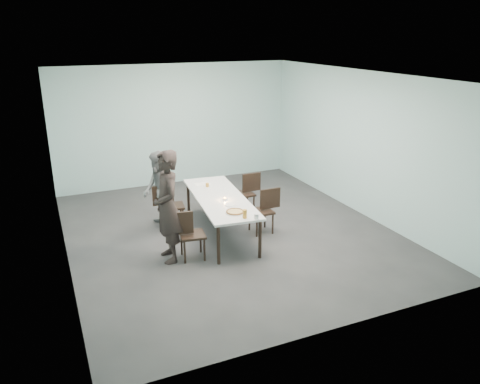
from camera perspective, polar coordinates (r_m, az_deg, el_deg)
name	(u,v)px	position (r m, az deg, el deg)	size (l,w,h in m)	color
ground	(229,231)	(9.24, -1.38, -4.84)	(7.00, 7.00, 0.00)	#333335
room_shell	(228,130)	(8.62, -1.48, 7.56)	(6.02, 7.02, 3.01)	#ABD5D7
table	(220,200)	(8.92, -2.45, -0.95)	(1.16, 2.68, 0.75)	white
chair_near_left	(188,232)	(8.05, -6.40, -4.83)	(0.64, 0.47, 0.87)	black
chair_far_left	(169,203)	(9.40, -8.65, -1.34)	(0.64, 0.48, 0.87)	black
chair_near_right	(265,207)	(9.08, 3.06, -1.89)	(0.61, 0.42, 0.87)	black
chair_far_right	(247,190)	(10.03, 0.84, 0.21)	(0.61, 0.42, 0.87)	black
diner_near	(167,207)	(7.90, -8.84, -1.79)	(0.70, 0.46, 1.93)	black
diner_far	(159,191)	(9.25, -9.80, 0.11)	(0.76, 0.59, 1.57)	slate
pizza	(235,212)	(8.13, -0.62, -2.43)	(0.34, 0.34, 0.04)	white
side_plate	(230,205)	(8.49, -1.24, -1.56)	(0.18, 0.18, 0.01)	white
beer_glass	(245,214)	(7.88, 0.59, -2.70)	(0.08, 0.08, 0.15)	#BD8129
water_tumbler	(256,216)	(7.87, 2.01, -2.98)	(0.08, 0.08, 0.09)	silver
tealight	(225,199)	(8.73, -1.86, -0.87)	(0.06, 0.06, 0.05)	silver
amber_tumbler	(207,185)	(9.48, -4.01, 0.87)	(0.07, 0.07, 0.08)	#BD8129
menu	(202,184)	(9.67, -4.63, 0.98)	(0.30, 0.22, 0.01)	silver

